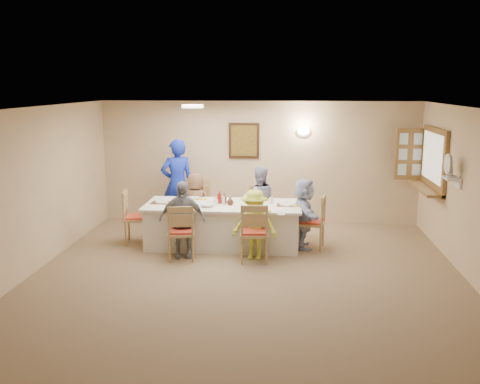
# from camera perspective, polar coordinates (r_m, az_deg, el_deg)

# --- Properties ---
(ground) EXTENTS (7.00, 7.00, 0.00)m
(ground) POSITION_cam_1_polar(r_m,az_deg,el_deg) (7.92, 0.56, -9.52)
(ground) COLOR #95775A
(room_walls) EXTENTS (7.00, 7.00, 7.00)m
(room_walls) POSITION_cam_1_polar(r_m,az_deg,el_deg) (7.51, 0.59, 1.33)
(room_walls) COLOR #C7B090
(room_walls) RESTS_ON ground
(wall_picture) EXTENTS (0.62, 0.05, 0.72)m
(wall_picture) POSITION_cam_1_polar(r_m,az_deg,el_deg) (10.93, 0.43, 5.50)
(wall_picture) COLOR black
(wall_picture) RESTS_ON room_walls
(wall_sconce) EXTENTS (0.26, 0.09, 0.18)m
(wall_sconce) POSITION_cam_1_polar(r_m,az_deg,el_deg) (10.86, 6.78, 6.44)
(wall_sconce) COLOR white
(wall_sconce) RESTS_ON room_walls
(ceiling_light) EXTENTS (0.36, 0.36, 0.05)m
(ceiling_light) POSITION_cam_1_polar(r_m,az_deg,el_deg) (9.02, -5.08, 9.10)
(ceiling_light) COLOR white
(ceiling_light) RESTS_ON room_walls
(serving_hatch) EXTENTS (0.06, 1.50, 1.15)m
(serving_hatch) POSITION_cam_1_polar(r_m,az_deg,el_deg) (10.21, 19.99, 3.25)
(serving_hatch) COLOR olive
(serving_hatch) RESTS_ON room_walls
(hatch_sill) EXTENTS (0.30, 1.50, 0.05)m
(hatch_sill) POSITION_cam_1_polar(r_m,az_deg,el_deg) (10.26, 19.14, 0.37)
(hatch_sill) COLOR olive
(hatch_sill) RESTS_ON room_walls
(shutter_door) EXTENTS (0.55, 0.04, 1.00)m
(shutter_door) POSITION_cam_1_polar(r_m,az_deg,el_deg) (10.88, 17.66, 3.87)
(shutter_door) COLOR olive
(shutter_door) RESTS_ON room_walls
(fan_shelf) EXTENTS (0.22, 0.36, 0.03)m
(fan_shelf) POSITION_cam_1_polar(r_m,az_deg,el_deg) (8.92, 21.63, 1.39)
(fan_shelf) COLOR white
(fan_shelf) RESTS_ON room_walls
(desk_fan) EXTENTS (0.30, 0.30, 0.28)m
(desk_fan) POSITION_cam_1_polar(r_m,az_deg,el_deg) (8.89, 21.52, 2.34)
(desk_fan) COLOR #A5A5A8
(desk_fan) RESTS_ON fan_shelf
(dining_table) EXTENTS (2.74, 1.16, 0.76)m
(dining_table) POSITION_cam_1_polar(r_m,az_deg,el_deg) (9.50, -1.81, -3.53)
(dining_table) COLOR white
(dining_table) RESTS_ON ground
(chair_back_left) EXTENTS (0.51, 0.51, 1.03)m
(chair_back_left) POSITION_cam_1_polar(r_m,az_deg,el_deg) (10.32, -4.60, -1.57)
(chair_back_left) COLOR tan
(chair_back_left) RESTS_ON ground
(chair_back_right) EXTENTS (0.47, 0.47, 0.92)m
(chair_back_right) POSITION_cam_1_polar(r_m,az_deg,el_deg) (10.20, 2.07, -2.02)
(chair_back_right) COLOR tan
(chair_back_right) RESTS_ON ground
(chair_front_left) EXTENTS (0.53, 0.53, 0.94)m
(chair_front_left) POSITION_cam_1_polar(r_m,az_deg,el_deg) (8.80, -6.32, -4.20)
(chair_front_left) COLOR tan
(chair_front_left) RESTS_ON ground
(chair_front_right) EXTENTS (0.50, 0.50, 0.98)m
(chair_front_right) POSITION_cam_1_polar(r_m,az_deg,el_deg) (8.65, 1.52, -4.26)
(chair_front_right) COLOR tan
(chair_front_right) RESTS_ON ground
(chair_left_end) EXTENTS (0.53, 0.53, 0.98)m
(chair_left_end) POSITION_cam_1_polar(r_m,az_deg,el_deg) (9.77, -10.88, -2.63)
(chair_left_end) COLOR tan
(chair_left_end) RESTS_ON ground
(chair_right_end) EXTENTS (0.53, 0.53, 0.95)m
(chair_right_end) POSITION_cam_1_polar(r_m,az_deg,el_deg) (9.42, 7.61, -3.14)
(chair_right_end) COLOR tan
(chair_right_end) RESTS_ON ground
(diner_back_left) EXTENTS (0.73, 0.59, 1.20)m
(diner_back_left) POSITION_cam_1_polar(r_m,az_deg,el_deg) (10.18, -4.72, -1.25)
(diner_back_left) COLOR brown
(diner_back_left) RESTS_ON ground
(diner_back_right) EXTENTS (0.85, 0.76, 1.33)m
(diner_back_right) POSITION_cam_1_polar(r_m,az_deg,el_deg) (10.04, 2.05, -1.03)
(diner_back_right) COLOR #8F8EB3
(diner_back_right) RESTS_ON ground
(diner_front_left) EXTENTS (0.84, 0.52, 1.29)m
(diner_front_left) POSITION_cam_1_polar(r_m,az_deg,el_deg) (8.87, -6.19, -2.91)
(diner_front_left) COLOR gray
(diner_front_left) RESTS_ON ground
(diner_front_right) EXTENTS (0.88, 0.65, 1.16)m
(diner_front_right) POSITION_cam_1_polar(r_m,az_deg,el_deg) (8.74, 1.57, -3.51)
(diner_front_right) COLOR #DBE540
(diner_front_right) RESTS_ON ground
(diner_right_end) EXTENTS (1.22, 0.58, 1.24)m
(diner_right_end) POSITION_cam_1_polar(r_m,az_deg,el_deg) (9.38, 6.84, -2.29)
(diner_right_end) COLOR #B3C0E7
(diner_right_end) RESTS_ON ground
(caregiver) EXTENTS (0.96, 0.90, 1.78)m
(caregiver) POSITION_cam_1_polar(r_m,az_deg,el_deg) (10.66, -6.70, 0.88)
(caregiver) COLOR #162DBE
(caregiver) RESTS_ON ground
(placemat_fl) EXTENTS (0.37, 0.28, 0.01)m
(placemat_fl) POSITION_cam_1_polar(r_m,az_deg,el_deg) (9.09, -5.89, -1.77)
(placemat_fl) COLOR #472B19
(placemat_fl) RESTS_ON dining_table
(plate_fl) EXTENTS (0.23, 0.23, 0.01)m
(plate_fl) POSITION_cam_1_polar(r_m,az_deg,el_deg) (9.09, -5.90, -1.71)
(plate_fl) COLOR white
(plate_fl) RESTS_ON dining_table
(napkin_fl) EXTENTS (0.15, 0.15, 0.01)m
(napkin_fl) POSITION_cam_1_polar(r_m,az_deg,el_deg) (9.01, -4.83, -1.83)
(napkin_fl) COLOR yellow
(napkin_fl) RESTS_ON dining_table
(placemat_fr) EXTENTS (0.37, 0.28, 0.01)m
(placemat_fr) POSITION_cam_1_polar(r_m,az_deg,el_deg) (8.95, 1.68, -1.94)
(placemat_fr) COLOR #472B19
(placemat_fr) RESTS_ON dining_table
(plate_fr) EXTENTS (0.23, 0.23, 0.01)m
(plate_fr) POSITION_cam_1_polar(r_m,az_deg,el_deg) (8.94, 1.68, -1.87)
(plate_fr) COLOR white
(plate_fr) RESTS_ON dining_table
(napkin_fr) EXTENTS (0.15, 0.15, 0.01)m
(napkin_fr) POSITION_cam_1_polar(r_m,az_deg,el_deg) (8.89, 2.82, -1.99)
(napkin_fr) COLOR yellow
(napkin_fr) RESTS_ON dining_table
(placemat_bl) EXTENTS (0.32, 0.24, 0.01)m
(placemat_bl) POSITION_cam_1_polar(r_m,az_deg,el_deg) (9.90, -4.98, -0.67)
(placemat_bl) COLOR #472B19
(placemat_bl) RESTS_ON dining_table
(plate_bl) EXTENTS (0.25, 0.25, 0.02)m
(plate_bl) POSITION_cam_1_polar(r_m,az_deg,el_deg) (9.90, -4.98, -0.61)
(plate_bl) COLOR white
(plate_bl) RESTS_ON dining_table
(napkin_bl) EXTENTS (0.14, 0.14, 0.01)m
(napkin_bl) POSITION_cam_1_polar(r_m,az_deg,el_deg) (9.82, -4.00, -0.71)
(napkin_bl) COLOR yellow
(napkin_bl) RESTS_ON dining_table
(placemat_br) EXTENTS (0.36, 0.27, 0.01)m
(placemat_br) POSITION_cam_1_polar(r_m,az_deg,el_deg) (9.76, 1.97, -0.80)
(placemat_br) COLOR #472B19
(placemat_br) RESTS_ON dining_table
(plate_br) EXTENTS (0.23, 0.23, 0.01)m
(plate_br) POSITION_cam_1_polar(r_m,az_deg,el_deg) (9.76, 1.97, -0.74)
(plate_br) COLOR white
(plate_br) RESTS_ON dining_table
(napkin_br) EXTENTS (0.14, 0.14, 0.01)m
(napkin_br) POSITION_cam_1_polar(r_m,az_deg,el_deg) (9.71, 3.02, -0.84)
(napkin_br) COLOR yellow
(napkin_br) RESTS_ON dining_table
(placemat_le) EXTENTS (0.37, 0.27, 0.01)m
(placemat_le) POSITION_cam_1_polar(r_m,az_deg,el_deg) (9.60, -8.36, -1.13)
(placemat_le) COLOR #472B19
(placemat_le) RESTS_ON dining_table
(plate_le) EXTENTS (0.22, 0.22, 0.01)m
(plate_le) POSITION_cam_1_polar(r_m,az_deg,el_deg) (9.59, -8.36, -1.07)
(plate_le) COLOR white
(plate_le) RESTS_ON dining_table
(napkin_le) EXTENTS (0.15, 0.15, 0.01)m
(napkin_le) POSITION_cam_1_polar(r_m,az_deg,el_deg) (9.51, -7.37, -1.18)
(napkin_le) COLOR yellow
(napkin_le) RESTS_ON dining_table
(placemat_re) EXTENTS (0.35, 0.26, 0.01)m
(placemat_re) POSITION_cam_1_polar(r_m,az_deg,el_deg) (9.34, 5.02, -1.40)
(placemat_re) COLOR #472B19
(placemat_re) RESTS_ON dining_table
(plate_re) EXTENTS (0.25, 0.25, 0.02)m
(plate_re) POSITION_cam_1_polar(r_m,az_deg,el_deg) (9.34, 5.02, -1.34)
(plate_re) COLOR white
(plate_re) RESTS_ON dining_table
(napkin_re) EXTENTS (0.14, 0.14, 0.01)m
(napkin_re) POSITION_cam_1_polar(r_m,az_deg,el_deg) (9.29, 6.13, -1.45)
(napkin_re) COLOR yellow
(napkin_re) RESTS_ON dining_table
(teacup_a) EXTENTS (0.15, 0.15, 0.08)m
(teacup_a) POSITION_cam_1_polar(r_m,az_deg,el_deg) (9.21, -6.92, -1.38)
(teacup_a) COLOR white
(teacup_a) RESTS_ON dining_table
(teacup_b) EXTENTS (0.08, 0.08, 0.08)m
(teacup_b) POSITION_cam_1_polar(r_m,az_deg,el_deg) (9.87, 0.63, -0.45)
(teacup_b) COLOR white
(teacup_b) RESTS_ON dining_table
(bowl_a) EXTENTS (0.41, 0.41, 0.06)m
(bowl_a) POSITION_cam_1_polar(r_m,az_deg,el_deg) (9.20, -3.49, -1.41)
(bowl_a) COLOR white
(bowl_a) RESTS_ON dining_table
(bowl_b) EXTENTS (0.26, 0.26, 0.06)m
(bowl_b) POSITION_cam_1_polar(r_m,az_deg,el_deg) (9.63, 0.65, -0.79)
(bowl_b) COLOR white
(bowl_b) RESTS_ON dining_table
(condiment_ketchup) EXTENTS (0.14, 0.14, 0.23)m
(condiment_ketchup) POSITION_cam_1_polar(r_m,az_deg,el_deg) (9.43, -2.22, -0.55)
(condiment_ketchup) COLOR #AD150E
(condiment_ketchup) RESTS_ON dining_table
(condiment_brown) EXTENTS (0.10, 0.10, 0.18)m
(condiment_brown) POSITION_cam_1_polar(r_m,az_deg,el_deg) (9.46, -1.70, -0.66)
(condiment_brown) COLOR #411F11
(condiment_brown) RESTS_ON dining_table
(condiment_malt) EXTENTS (0.16, 0.16, 0.15)m
(condiment_malt) POSITION_cam_1_polar(r_m,az_deg,el_deg) (9.32, -1.05, -0.94)
(condiment_malt) COLOR #411F11
(condiment_malt) RESTS_ON dining_table
(drinking_glass) EXTENTS (0.06, 0.06, 0.10)m
(drinking_glass) POSITION_cam_1_polar(r_m,az_deg,el_deg) (9.46, -2.69, -0.87)
(drinking_glass) COLOR silver
(drinking_glass) RESTS_ON dining_table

